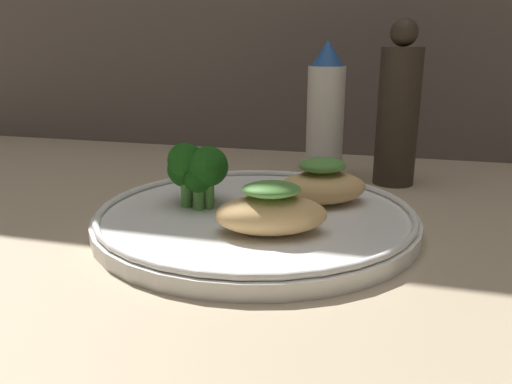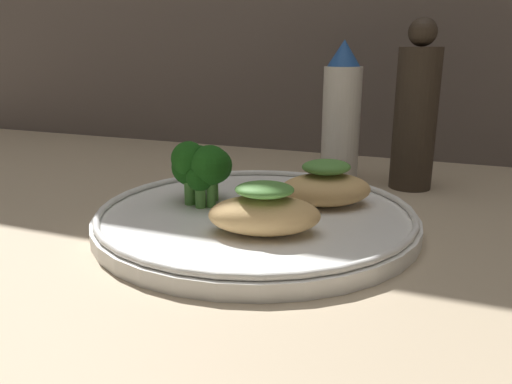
{
  "view_description": "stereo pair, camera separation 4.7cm",
  "coord_description": "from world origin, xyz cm",
  "px_view_note": "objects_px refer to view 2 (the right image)",
  "views": [
    {
      "loc": [
        12.03,
        -43.25,
        16.33
      ],
      "look_at": [
        0.0,
        0.0,
        3.4
      ],
      "focal_mm": 35.0,
      "sensor_mm": 36.0,
      "label": 1
    },
    {
      "loc": [
        16.45,
        -41.77,
        16.33
      ],
      "look_at": [
        0.0,
        0.0,
        3.4
      ],
      "focal_mm": 35.0,
      "sensor_mm": 36.0,
      "label": 2
    }
  ],
  "objects_px": {
    "plate": "(256,216)",
    "pepper_grinder": "(416,113)",
    "sauce_bottle": "(341,116)",
    "broccoli_bunch": "(201,166)"
  },
  "relations": [
    {
      "from": "broccoli_bunch",
      "to": "plate",
      "type": "bearing_deg",
      "value": -8.33
    },
    {
      "from": "broccoli_bunch",
      "to": "pepper_grinder",
      "type": "distance_m",
      "value": 0.27
    },
    {
      "from": "broccoli_bunch",
      "to": "pepper_grinder",
      "type": "xyz_separation_m",
      "value": [
        0.19,
        0.19,
        0.04
      ]
    },
    {
      "from": "broccoli_bunch",
      "to": "sauce_bottle",
      "type": "bearing_deg",
      "value": 62.67
    },
    {
      "from": "sauce_bottle",
      "to": "pepper_grinder",
      "type": "bearing_deg",
      "value": 0.0
    },
    {
      "from": "plate",
      "to": "broccoli_bunch",
      "type": "xyz_separation_m",
      "value": [
        -0.06,
        0.01,
        0.04
      ]
    },
    {
      "from": "plate",
      "to": "pepper_grinder",
      "type": "bearing_deg",
      "value": 58.05
    },
    {
      "from": "plate",
      "to": "sauce_bottle",
      "type": "bearing_deg",
      "value": 79.79
    },
    {
      "from": "sauce_bottle",
      "to": "pepper_grinder",
      "type": "relative_size",
      "value": 0.88
    },
    {
      "from": "sauce_bottle",
      "to": "pepper_grinder",
      "type": "distance_m",
      "value": 0.09
    }
  ]
}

